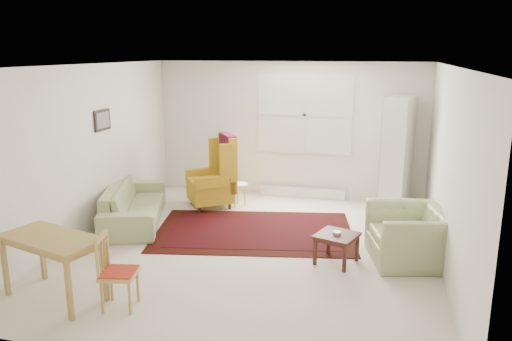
% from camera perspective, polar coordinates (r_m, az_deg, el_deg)
% --- Properties ---
extents(room, '(5.04, 5.54, 2.51)m').
position_cam_1_polar(room, '(6.85, -0.03, 1.50)').
color(room, beige).
rests_on(room, ground).
extents(rug, '(3.26, 2.42, 0.03)m').
position_cam_1_polar(rug, '(7.65, -0.22, -6.89)').
color(rug, black).
rests_on(rug, ground).
extents(sofa, '(1.47, 2.24, 0.84)m').
position_cam_1_polar(sofa, '(8.21, -13.76, -2.88)').
color(sofa, '#97A46D').
rests_on(sofa, ground).
extents(armchair, '(1.17, 1.27, 0.84)m').
position_cam_1_polar(armchair, '(6.80, 17.13, -6.55)').
color(armchair, '#97A46D').
rests_on(armchair, ground).
extents(wingback_chair, '(1.06, 1.05, 1.28)m').
position_cam_1_polar(wingback_chair, '(8.73, -5.30, -0.07)').
color(wingback_chair, gold).
rests_on(wingback_chair, ground).
extents(coffee_table, '(0.62, 0.62, 0.40)m').
position_cam_1_polar(coffee_table, '(6.60, 9.17, -8.78)').
color(coffee_table, '#3C1812').
rests_on(coffee_table, ground).
extents(stool, '(0.32, 0.32, 0.42)m').
position_cam_1_polar(stool, '(8.82, -1.94, -2.77)').
color(stool, white).
rests_on(stool, ground).
extents(cabinet, '(0.58, 0.85, 1.94)m').
position_cam_1_polar(cabinet, '(8.80, 15.87, 1.78)').
color(cabinet, white).
rests_on(cabinet, ground).
extents(desk, '(1.26, 0.87, 0.73)m').
position_cam_1_polar(desk, '(6.01, -22.06, -10.24)').
color(desk, '#AE9146').
rests_on(desk, ground).
extents(desk_chair, '(0.42, 0.42, 0.83)m').
position_cam_1_polar(desk_chair, '(5.56, -15.40, -11.09)').
color(desk_chair, '#AE9146').
rests_on(desk_chair, ground).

